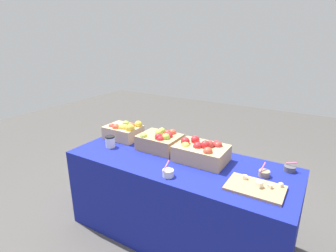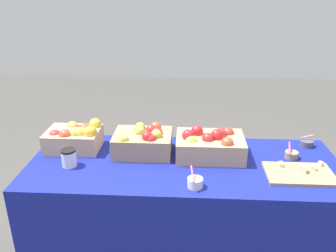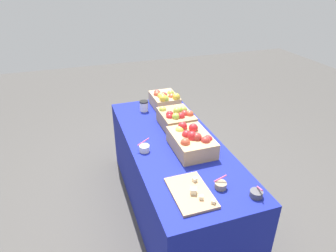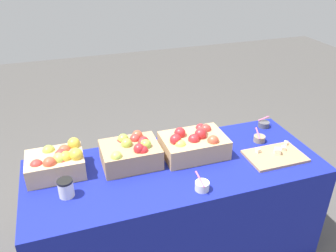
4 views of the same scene
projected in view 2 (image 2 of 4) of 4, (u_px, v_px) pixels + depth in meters
table at (183, 213)px, 2.27m from camera, size 1.90×0.76×0.74m
apple_crate_left at (75, 137)px, 2.27m from camera, size 0.34×0.26×0.18m
apple_crate_middle at (144, 141)px, 2.22m from camera, size 0.36×0.28×0.18m
apple_crate_right at (210, 144)px, 2.18m from camera, size 0.42×0.29×0.19m
cutting_board_front at (300, 173)px, 1.98m from camera, size 0.38×0.25×0.06m
sample_bowl_near at (307, 143)px, 2.33m from camera, size 0.09×0.09×0.08m
sample_bowl_mid at (291, 155)px, 2.17m from camera, size 0.08×0.09×0.09m
sample_bowl_far at (195, 182)px, 1.86m from camera, size 0.08×0.10×0.11m
coffee_cup at (69, 158)px, 2.07m from camera, size 0.09×0.09×0.11m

